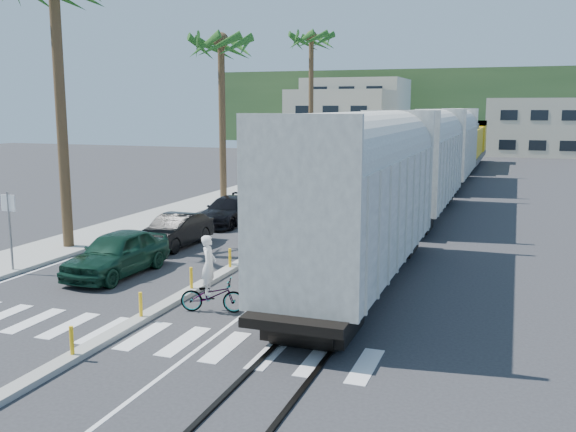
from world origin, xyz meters
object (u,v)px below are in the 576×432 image
object	(u,v)px
street_sign	(9,220)
cyclist	(212,288)
car_lead	(117,253)
car_second	(176,231)

from	to	relation	value
street_sign	cyclist	distance (m)	9.03
car_lead	car_second	bearing A→B (deg)	95.79
car_lead	cyclist	world-z (taller)	cyclist
street_sign	car_second	world-z (taller)	street_sign
street_sign	car_lead	bearing A→B (deg)	16.54
car_lead	cyclist	bearing A→B (deg)	-25.94
street_sign	car_lead	world-z (taller)	street_sign
car_second	cyclist	distance (m)	9.26
car_second	cyclist	xyz separation A→B (m)	(5.44, -7.49, 0.01)
car_lead	car_second	distance (m)	4.86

